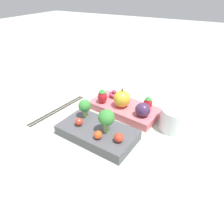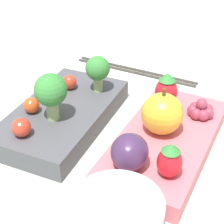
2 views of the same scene
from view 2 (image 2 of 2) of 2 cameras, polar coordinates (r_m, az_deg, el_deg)
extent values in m
plane|color=#ADB7A3|center=(0.48, 0.53, -3.10)|extent=(4.00, 4.00, 0.00)
cube|color=#4C4C51|center=(0.49, -7.49, -0.57)|extent=(0.20, 0.12, 0.03)
cube|color=#DB6670|center=(0.45, 8.20, -4.56)|extent=(0.22, 0.13, 0.02)
cylinder|color=#93B770|center=(0.46, -9.02, 0.25)|extent=(0.02, 0.02, 0.02)
sphere|color=#388438|center=(0.45, -9.34, 3.33)|extent=(0.04, 0.04, 0.04)
cylinder|color=#93B770|center=(0.51, -2.14, 4.28)|extent=(0.01, 0.01, 0.02)
sphere|color=#388438|center=(0.50, -2.20, 6.66)|extent=(0.03, 0.03, 0.03)
sphere|color=red|center=(0.52, -6.51, 4.55)|extent=(0.02, 0.02, 0.02)
sphere|color=red|center=(0.44, -13.66, -2.30)|extent=(0.02, 0.02, 0.02)
sphere|color=#DB4C1E|center=(0.48, -12.19, 1.00)|extent=(0.02, 0.02, 0.02)
sphere|color=gold|center=(0.44, 7.64, -0.26)|extent=(0.05, 0.05, 0.05)
cylinder|color=brown|center=(0.42, 7.92, 2.88)|extent=(0.00, 0.00, 0.01)
ellipsoid|color=red|center=(0.38, 8.76, -7.58)|extent=(0.03, 0.03, 0.03)
cone|color=#388438|center=(0.37, 9.00, -5.39)|extent=(0.02, 0.02, 0.01)
ellipsoid|color=red|center=(0.49, 8.26, 3.15)|extent=(0.03, 0.03, 0.04)
cone|color=#388438|center=(0.48, 8.46, 5.33)|extent=(0.02, 0.02, 0.01)
ellipsoid|color=#42284C|center=(0.39, 2.70, -6.11)|extent=(0.04, 0.04, 0.04)
sphere|color=#93384C|center=(0.49, 13.51, 0.75)|extent=(0.01, 0.01, 0.01)
sphere|color=#93384C|center=(0.49, 12.57, 0.69)|extent=(0.01, 0.01, 0.01)
sphere|color=#93384C|center=(0.48, 12.21, 0.23)|extent=(0.01, 0.01, 0.01)
sphere|color=#93384C|center=(0.48, 12.71, -0.30)|extent=(0.01, 0.01, 0.01)
sphere|color=#93384C|center=(0.47, 13.72, -0.49)|extent=(0.01, 0.01, 0.01)
sphere|color=#93384C|center=(0.48, 14.44, -0.18)|extent=(0.01, 0.01, 0.01)
sphere|color=#93384C|center=(0.49, 14.33, 0.37)|extent=(0.01, 0.01, 0.01)
sphere|color=#93384C|center=(0.48, 13.51, 1.17)|extent=(0.01, 0.01, 0.01)
cylinder|color=#332D28|center=(0.63, 3.74, 6.58)|extent=(0.03, 0.21, 0.01)
cylinder|color=#332D28|center=(0.62, 3.37, 6.21)|extent=(0.03, 0.21, 0.01)
camera|label=1|loc=(0.54, -63.10, 21.95)|focal=32.00mm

